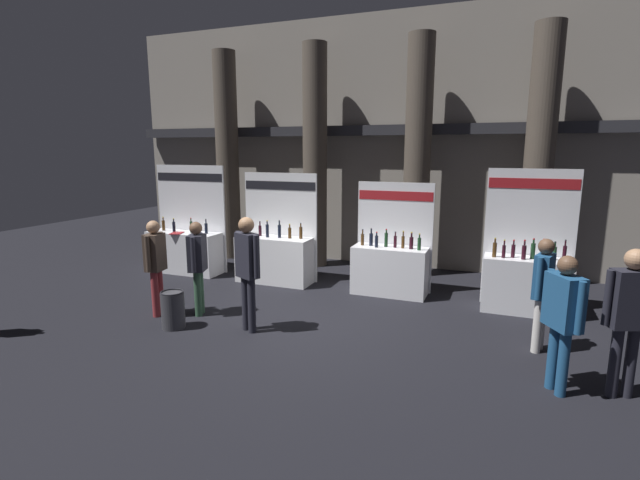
# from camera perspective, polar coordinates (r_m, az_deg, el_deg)

# --- Properties ---
(ground_plane) EXTENTS (26.69, 26.69, 0.00)m
(ground_plane) POSITION_cam_1_polar(r_m,az_deg,el_deg) (7.96, -2.90, -10.02)
(ground_plane) COLOR black
(hall_colonnade) EXTENTS (13.34, 1.23, 5.99)m
(hall_colonnade) POSITION_cam_1_polar(r_m,az_deg,el_deg) (11.62, 6.26, 11.24)
(hall_colonnade) COLOR gray
(hall_colonnade) RESTS_ON ground_plane
(exhibitor_booth_0) EXTENTS (1.85, 0.74, 2.49)m
(exhibitor_booth_0) POSITION_cam_1_polar(r_m,az_deg,el_deg) (11.41, -16.07, -0.80)
(exhibitor_booth_0) COLOR white
(exhibitor_booth_0) RESTS_ON ground_plane
(exhibitor_booth_1) EXTENTS (1.72, 0.66, 2.35)m
(exhibitor_booth_1) POSITION_cam_1_polar(r_m,az_deg,el_deg) (10.19, -5.48, -1.81)
(exhibitor_booth_1) COLOR white
(exhibitor_booth_1) RESTS_ON ground_plane
(exhibitor_booth_2) EXTENTS (1.53, 0.66, 2.21)m
(exhibitor_booth_2) POSITION_cam_1_polar(r_m,az_deg,el_deg) (9.42, 8.56, -3.11)
(exhibitor_booth_2) COLOR white
(exhibitor_booth_2) RESTS_ON ground_plane
(exhibitor_booth_3) EXTENTS (1.52, 0.66, 2.52)m
(exhibitor_booth_3) POSITION_cam_1_polar(r_m,az_deg,el_deg) (9.06, 23.83, -4.25)
(exhibitor_booth_3) COLOR white
(exhibitor_booth_3) RESTS_ON ground_plane
(trash_bin) EXTENTS (0.37, 0.37, 0.61)m
(trash_bin) POSITION_cam_1_polar(r_m,az_deg,el_deg) (7.99, -17.49, -8.09)
(trash_bin) COLOR #38383D
(trash_bin) RESTS_ON ground_plane
(visitor_0) EXTENTS (0.36, 0.49, 1.65)m
(visitor_0) POSITION_cam_1_polar(r_m,az_deg,el_deg) (8.31, -14.72, -2.39)
(visitor_0) COLOR #33563D
(visitor_0) RESTS_ON ground_plane
(visitor_1) EXTENTS (0.51, 0.35, 1.84)m
(visitor_1) POSITION_cam_1_polar(r_m,az_deg,el_deg) (7.36, -8.84, -2.92)
(visitor_1) COLOR #23232D
(visitor_1) RESTS_ON ground_plane
(visitor_2) EXTENTS (0.57, 0.37, 1.77)m
(visitor_2) POSITION_cam_1_polar(r_m,az_deg,el_deg) (6.39, 33.55, -7.05)
(visitor_2) COLOR #23232D
(visitor_2) RESTS_ON ground_plane
(visitor_3) EXTENTS (0.30, 0.52, 1.64)m
(visitor_3) POSITION_cam_1_polar(r_m,az_deg,el_deg) (7.31, 25.50, -5.10)
(visitor_3) COLOR silver
(visitor_3) RESTS_ON ground_plane
(visitor_4) EXTENTS (0.30, 0.49, 1.67)m
(visitor_4) POSITION_cam_1_polar(r_m,az_deg,el_deg) (8.48, -19.43, -2.32)
(visitor_4) COLOR maroon
(visitor_4) RESTS_ON ground_plane
(visitor_6) EXTENTS (0.44, 0.55, 1.67)m
(visitor_6) POSITION_cam_1_polar(r_m,az_deg,el_deg) (6.15, 27.49, -7.71)
(visitor_6) COLOR navy
(visitor_6) RESTS_ON ground_plane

